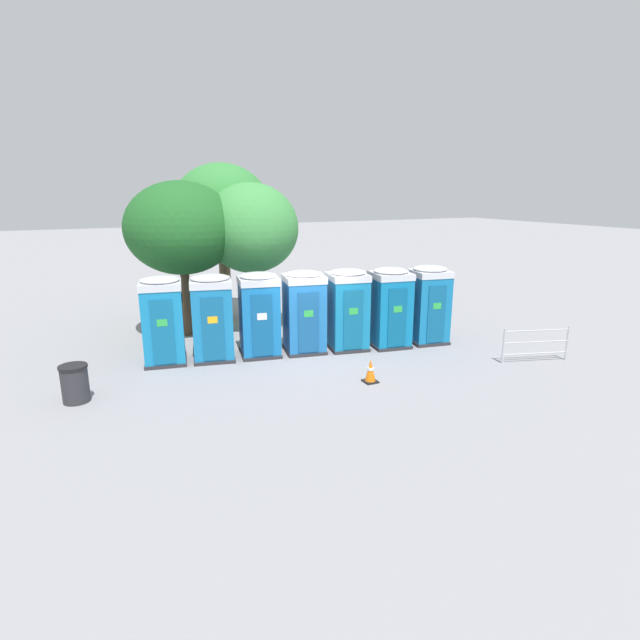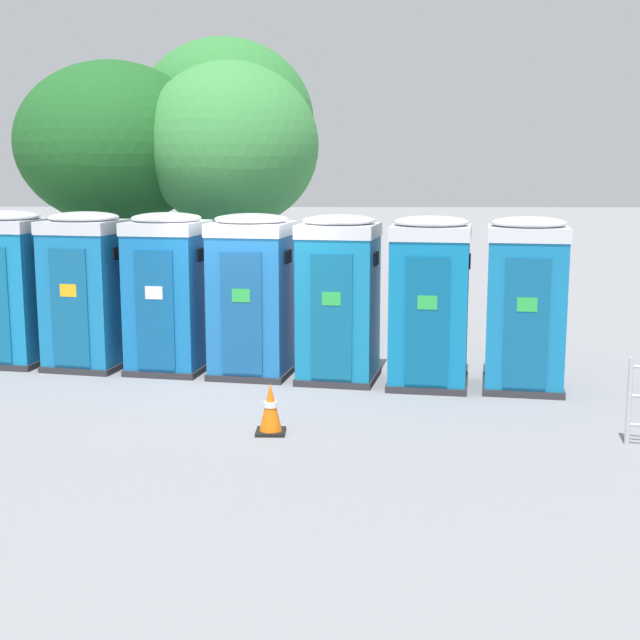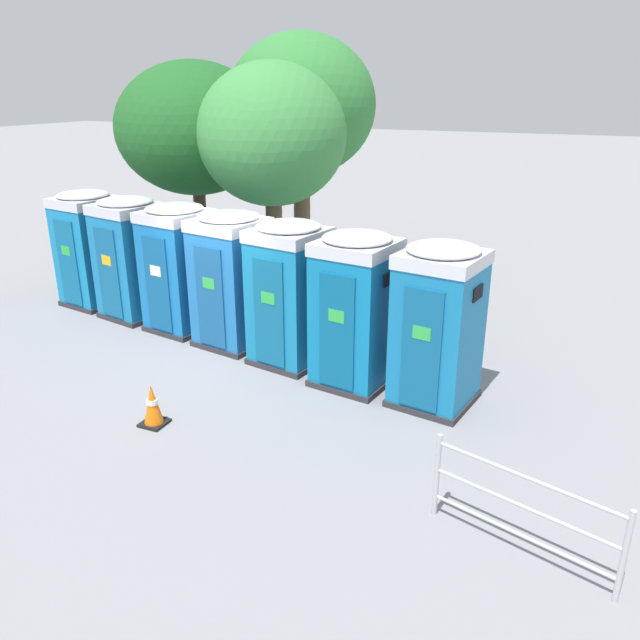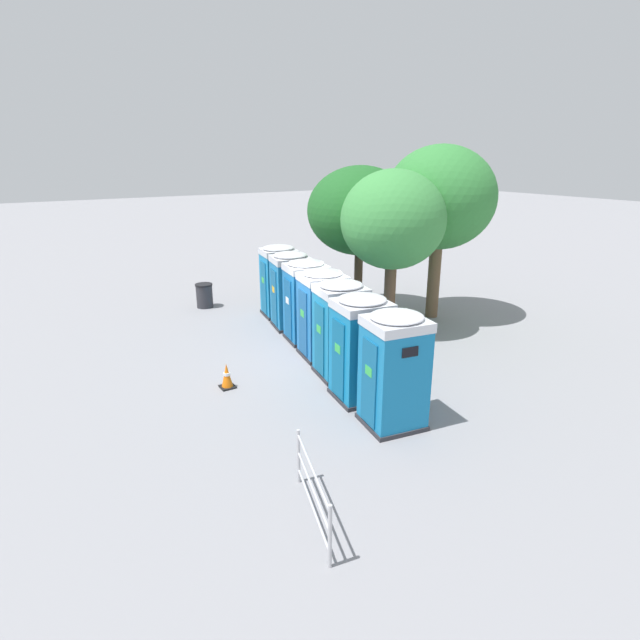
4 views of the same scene
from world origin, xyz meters
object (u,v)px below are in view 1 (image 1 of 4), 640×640
at_px(portapotty_2, 259,314).
at_px(traffic_cone, 371,371).
at_px(street_tree_0, 181,229).
at_px(event_barrier, 536,343).
at_px(street_tree_1, 222,211).
at_px(portapotty_0, 163,320).
at_px(portapotty_6, 428,304).
at_px(trash_can, 75,383).
at_px(portapotty_4, 348,309).
at_px(street_tree_2, 251,229).
at_px(portapotty_1, 212,317).
at_px(portapotty_3, 304,311).
at_px(portapotty_5, 390,307).

bearing_deg(portapotty_2, traffic_cone, -60.78).
xyz_separation_m(street_tree_0, event_barrier, (8.68, -7.16, -3.10)).
bearing_deg(street_tree_1, portapotty_0, -123.50).
bearing_deg(portapotty_6, trash_can, -177.53).
distance_m(portapotty_0, portapotty_4, 5.54).
relative_size(portapotty_6, trash_can, 2.79).
height_order(portapotty_0, street_tree_2, street_tree_2).
xyz_separation_m(street_tree_1, event_barrier, (6.81, -9.09, -3.57)).
bearing_deg(event_barrier, portapotty_0, 155.32).
distance_m(portapotty_1, traffic_cone, 4.96).
bearing_deg(portapotty_3, portapotty_1, 170.05).
xyz_separation_m(street_tree_1, traffic_cone, (1.60, -8.45, -3.83)).
relative_size(portapotty_0, traffic_cone, 3.97).
distance_m(portapotty_4, event_barrier, 5.64).
relative_size(portapotty_2, street_tree_1, 0.43).
bearing_deg(portapotty_0, portapotty_2, -10.19).
relative_size(portapotty_4, trash_can, 2.79).
distance_m(portapotty_0, portapotty_2, 2.77).
xyz_separation_m(portapotty_2, street_tree_2, (0.69, 2.74, 2.32)).
distance_m(street_tree_2, event_barrier, 9.81).
bearing_deg(street_tree_2, portapotty_3, -77.42).
height_order(portapotty_3, event_barrier, portapotty_3).
relative_size(portapotty_5, street_tree_0, 0.49).
height_order(portapotty_1, portapotty_5, same).
bearing_deg(portapotty_2, portapotty_6, -10.86).
bearing_deg(traffic_cone, event_barrier, -6.97).
distance_m(portapotty_3, portapotty_5, 2.77).
height_order(portapotty_0, portapotty_2, same).
distance_m(portapotty_1, event_barrier, 9.50).
relative_size(portapotty_1, traffic_cone, 3.97).
bearing_deg(trash_can, portapotty_6, 2.47).
bearing_deg(street_tree_1, portapotty_2, -93.34).
relative_size(portapotty_5, portapotty_6, 1.00).
height_order(portapotty_0, portapotty_5, same).
height_order(trash_can, traffic_cone, trash_can).
height_order(portapotty_2, portapotty_4, same).
bearing_deg(portapotty_0, traffic_cone, -40.00).
bearing_deg(portapotty_1, street_tree_2, 50.77).
bearing_deg(event_barrier, trash_can, 168.29).
bearing_deg(portapotty_5, portapotty_4, 166.06).
height_order(portapotty_5, event_barrier, portapotty_5).
height_order(portapotty_4, street_tree_0, street_tree_0).
height_order(portapotty_1, portapotty_6, same).
height_order(portapotty_4, portapotty_6, same).
relative_size(portapotty_5, event_barrier, 1.29).
bearing_deg(event_barrier, portapotty_5, 134.08).
height_order(street_tree_2, trash_can, street_tree_2).
bearing_deg(event_barrier, portapotty_4, 141.63).
xyz_separation_m(portapotty_2, portapotty_3, (1.36, -0.26, -0.00)).
xyz_separation_m(portapotty_3, trash_can, (-6.45, -1.24, -0.82)).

